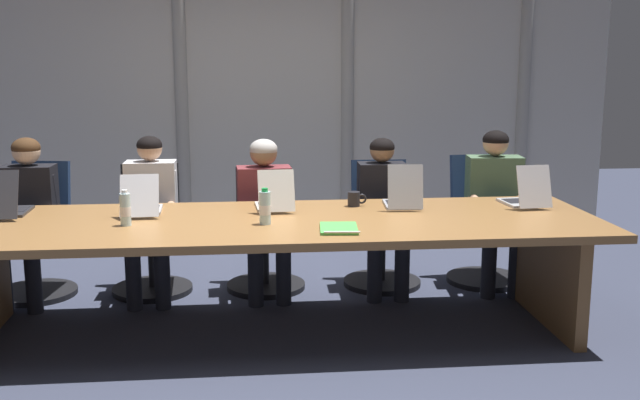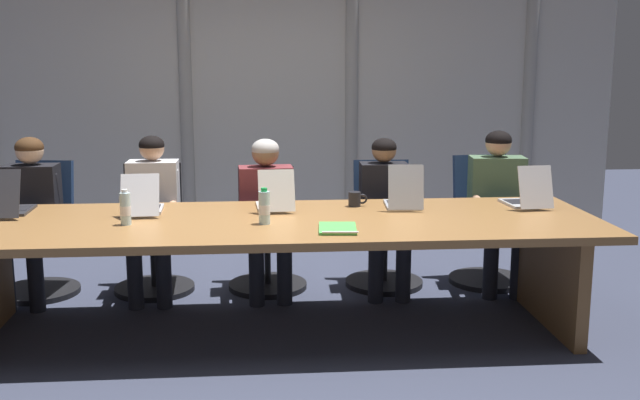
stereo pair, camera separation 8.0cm
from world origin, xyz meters
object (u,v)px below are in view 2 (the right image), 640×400
at_px(laptop_right_mid, 403,199).
at_px(office_chair_center, 267,243).
at_px(water_bottle_primary, 125,209).
at_px(office_chair_left_end, 39,245).
at_px(office_chair_right_end, 486,235).
at_px(person_left_mid, 153,207).
at_px(office_chair_left_mid, 154,244).
at_px(laptop_left_mid, 143,205).
at_px(spiral_notepad, 338,228).
at_px(person_center, 267,206).
at_px(person_right_mid, 385,206).
at_px(laptop_right_end, 526,198).
at_px(person_left_end, 30,208).
at_px(laptop_left_end, 9,205).
at_px(office_chair_right_mid, 384,239).
at_px(coffee_mug_near, 355,199).
at_px(water_bottle_secondary, 264,208).
at_px(person_right_end, 498,199).
at_px(laptop_center, 275,201).

height_order(laptop_right_mid, office_chair_center, laptop_right_mid).
bearing_deg(water_bottle_primary, office_chair_center, 50.59).
distance_m(office_chair_left_end, office_chair_right_end, 3.43).
bearing_deg(person_left_mid, office_chair_center, 100.78).
distance_m(office_chair_left_mid, person_left_mid, 0.35).
height_order(laptop_left_mid, spiral_notepad, laptop_left_mid).
bearing_deg(office_chair_center, person_center, -0.41).
bearing_deg(person_right_mid, laptop_right_mid, 5.62).
bearing_deg(office_chair_left_mid, laptop_left_mid, 0.25).
distance_m(laptop_right_end, person_left_end, 3.52).
distance_m(laptop_left_end, office_chair_left_end, 0.81).
height_order(office_chair_center, office_chair_right_end, office_chair_right_end).
bearing_deg(office_chair_right_mid, laptop_left_mid, -66.99).
height_order(office_chair_right_mid, spiral_notepad, office_chair_right_mid).
distance_m(office_chair_right_end, person_center, 1.76).
distance_m(laptop_left_mid, coffee_mug_near, 1.42).
bearing_deg(person_left_end, office_chair_left_end, -178.41).
height_order(office_chair_right_mid, water_bottle_secondary, water_bottle_secondary).
height_order(office_chair_left_mid, coffee_mug_near, office_chair_left_mid).
bearing_deg(office_chair_right_mid, office_chair_center, -88.97).
bearing_deg(water_bottle_primary, office_chair_right_end, 22.29).
bearing_deg(person_right_mid, laptop_right_end, 60.13).
relative_size(office_chair_right_mid, person_left_mid, 0.80).
xyz_separation_m(laptop_left_mid, person_left_end, (-0.89, 0.55, -0.12)).
bearing_deg(office_chair_right_end, laptop_left_end, -84.93).
relative_size(laptop_left_mid, person_center, 0.38).
bearing_deg(person_left_end, person_center, 91.04).
height_order(laptop_right_end, person_right_end, person_right_end).
bearing_deg(laptop_left_mid, laptop_right_mid, -92.04).
relative_size(office_chair_left_end, office_chair_right_mid, 1.03).
distance_m(person_left_mid, water_bottle_secondary, 1.26).
height_order(laptop_left_mid, office_chair_left_end, laptop_left_mid).
bearing_deg(water_bottle_primary, laptop_left_mid, 82.03).
bearing_deg(spiral_notepad, laptop_center, 123.95).
bearing_deg(water_bottle_secondary, office_chair_right_end, 32.37).
distance_m(person_left_end, person_right_end, 3.46).
xyz_separation_m(laptop_right_mid, office_chair_left_end, (-2.63, 0.68, -0.44)).
distance_m(person_left_mid, person_right_mid, 1.72).
height_order(office_chair_center, person_center, person_center).
relative_size(laptop_left_end, person_center, 0.40).
xyz_separation_m(water_bottle_primary, spiral_notepad, (1.27, -0.24, -0.09)).
relative_size(laptop_center, office_chair_left_end, 0.41).
relative_size(laptop_left_mid, office_chair_right_mid, 0.46).
height_order(office_chair_center, person_left_end, person_left_end).
height_order(laptop_right_mid, office_chair_right_end, laptop_right_mid).
distance_m(laptop_left_mid, person_left_end, 1.05).
bearing_deg(water_bottle_secondary, office_chair_left_mid, 127.15).
distance_m(laptop_right_mid, water_bottle_secondary, 1.04).
relative_size(person_right_end, coffee_mug_near, 9.15).
xyz_separation_m(laptop_center, person_left_mid, (-0.88, 0.50, -0.13)).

